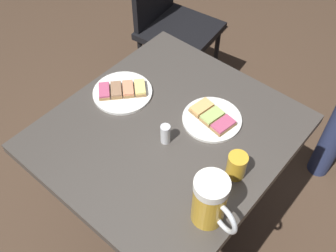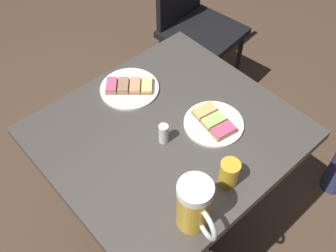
% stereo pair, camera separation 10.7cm
% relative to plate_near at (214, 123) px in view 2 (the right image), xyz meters
% --- Properties ---
extents(ground_plane, '(6.00, 6.00, 0.00)m').
position_rel_plate_near_xyz_m(ground_plane, '(-0.08, -0.13, -0.78)').
color(ground_plane, '#4C3828').
extents(cafe_table, '(0.73, 0.79, 0.77)m').
position_rel_plate_near_xyz_m(cafe_table, '(-0.08, -0.13, -0.17)').
color(cafe_table, black).
rests_on(cafe_table, ground_plane).
extents(plate_near, '(0.20, 0.20, 0.03)m').
position_rel_plate_near_xyz_m(plate_near, '(0.00, 0.00, 0.00)').
color(plate_near, white).
rests_on(plate_near, cafe_table).
extents(plate_far, '(0.21, 0.21, 0.03)m').
position_rel_plate_near_xyz_m(plate_far, '(-0.32, -0.11, -0.00)').
color(plate_far, white).
rests_on(plate_far, cafe_table).
extents(beer_mug, '(0.15, 0.09, 0.17)m').
position_rel_plate_near_xyz_m(beer_mug, '(0.20, -0.30, 0.08)').
color(beer_mug, gold).
rests_on(beer_mug, cafe_table).
extents(beer_glass_small, '(0.06, 0.06, 0.09)m').
position_rel_plate_near_xyz_m(beer_glass_small, '(0.18, -0.13, 0.03)').
color(beer_glass_small, gold).
rests_on(beer_glass_small, cafe_table).
extents(salt_shaker, '(0.03, 0.03, 0.07)m').
position_rel_plate_near_xyz_m(salt_shaker, '(-0.06, -0.17, 0.03)').
color(salt_shaker, silver).
rests_on(salt_shaker, cafe_table).
extents(cafe_chair, '(0.42, 0.42, 0.96)m').
position_rel_plate_near_xyz_m(cafe_chair, '(-0.73, 0.63, -0.23)').
color(cafe_chair, black).
rests_on(cafe_chair, ground_plane).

